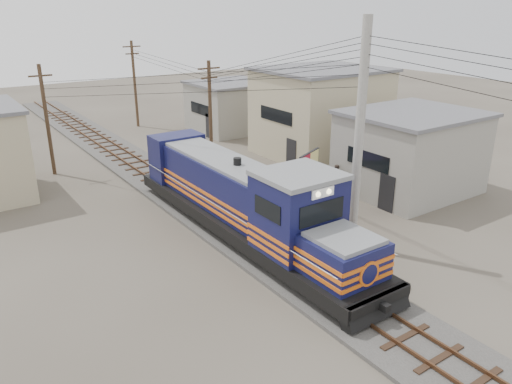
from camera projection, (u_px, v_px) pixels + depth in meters
ground at (284, 262)px, 21.31m from camera, size 120.00×120.00×0.00m
ballast at (179, 193)px, 28.99m from camera, size 3.60×70.00×0.16m
track at (179, 190)px, 28.93m from camera, size 1.15×70.00×0.12m
locomotive at (245, 202)px, 22.97m from camera, size 3.08×16.76×4.15m
utility_pole_main at (359, 139)px, 21.03m from camera, size 0.40×0.40×10.00m
wooden_pole_mid at (210, 112)px, 33.21m from camera, size 1.60×0.24×7.00m
wooden_pole_far at (135, 82)px, 44.08m from camera, size 1.60×0.24×7.50m
wooden_pole_left at (47, 118)px, 31.25m from camera, size 1.60×0.24×7.00m
power_lines at (182, 63)px, 25.14m from camera, size 9.65×19.00×3.30m
shophouse_front at (410, 152)px, 28.91m from camera, size 7.35×6.30×4.70m
shophouse_mid at (320, 111)px, 36.12m from camera, size 8.40×7.35×6.20m
shophouse_back at (230, 106)px, 43.38m from camera, size 6.30×6.30×4.20m
billboard at (309, 168)px, 25.66m from camera, size 2.00×0.99×3.31m
market_umbrella at (307, 166)px, 27.45m from camera, size 2.29×2.29×2.29m
vendor at (335, 178)px, 29.12m from camera, size 0.70×0.56×1.67m
plant_nursery at (304, 202)px, 26.62m from camera, size 3.33×2.86×1.03m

